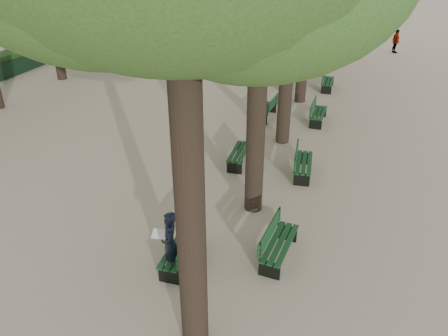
# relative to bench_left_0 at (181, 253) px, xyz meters

# --- Properties ---
(ground) EXTENTS (120.00, 120.00, 0.00)m
(ground) POSITION_rel_bench_left_0_xyz_m (-0.37, -0.12, -0.27)
(ground) COLOR tan
(ground) RESTS_ON ground
(bench_left_0) EXTENTS (0.59, 1.81, 0.92)m
(bench_left_0) POSITION_rel_bench_left_0_xyz_m (0.00, 0.00, 0.00)
(bench_left_0) COLOR black
(bench_left_0) RESTS_ON ground
(bench_left_1) EXTENTS (0.63, 1.82, 0.92)m
(bench_left_1) POSITION_rel_bench_left_0_xyz_m (-0.00, 5.58, 0.00)
(bench_left_1) COLOR black
(bench_left_1) RESTS_ON ground
(bench_left_2) EXTENTS (0.69, 1.83, 0.92)m
(bench_left_2) POSITION_rel_bench_left_0_xyz_m (-0.00, 10.19, 0.00)
(bench_left_2) COLOR black
(bench_left_2) RESTS_ON ground
(bench_left_3) EXTENTS (0.79, 1.86, 0.92)m
(bench_left_3) POSITION_rel_bench_left_0_xyz_m (-0.00, 15.26, 0.00)
(bench_left_3) COLOR black
(bench_left_3) RESTS_ON ground
(bench_right_0) EXTENTS (0.76, 1.85, 0.92)m
(bench_right_0) POSITION_rel_bench_left_0_xyz_m (2.27, 0.84, 0.00)
(bench_right_0) COLOR black
(bench_right_0) RESTS_ON ground
(bench_right_1) EXTENTS (0.71, 1.84, 0.92)m
(bench_right_1) POSITION_rel_bench_left_0_xyz_m (2.27, 5.38, 0.00)
(bench_right_1) COLOR black
(bench_right_1) RESTS_ON ground
(bench_right_2) EXTENTS (0.63, 1.82, 0.92)m
(bench_right_2) POSITION_rel_bench_left_0_xyz_m (2.27, 10.32, 0.00)
(bench_right_2) COLOR black
(bench_right_2) RESTS_ON ground
(bench_right_3) EXTENTS (0.57, 1.80, 0.92)m
(bench_right_3) POSITION_rel_bench_left_0_xyz_m (2.27, 15.20, 0.00)
(bench_right_3) COLOR black
(bench_right_3) RESTS_ON ground
(man_with_map) EXTENTS (0.72, 0.74, 1.66)m
(man_with_map) POSITION_rel_bench_left_0_xyz_m (-0.09, -0.40, 0.56)
(man_with_map) COLOR black
(man_with_map) RESTS_ON ground
(pedestrian_d) EXTENTS (0.59, 0.86, 1.63)m
(pedestrian_d) POSITION_rel_bench_left_0_xyz_m (-0.17, 26.46, 0.54)
(pedestrian_d) COLOR #262628
(pedestrian_d) RESTS_ON ground
(pedestrian_e) EXTENTS (1.38, 1.55, 1.84)m
(pedestrian_e) POSITION_rel_bench_left_0_xyz_m (-10.66, 20.33, 0.65)
(pedestrian_e) COLOR #262628
(pedestrian_e) RESTS_ON ground
(pedestrian_c) EXTENTS (0.65, 0.98, 1.59)m
(pedestrian_c) POSITION_rel_bench_left_0_xyz_m (6.03, 25.06, 0.52)
(pedestrian_c) COLOR #262628
(pedestrian_c) RESTS_ON ground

